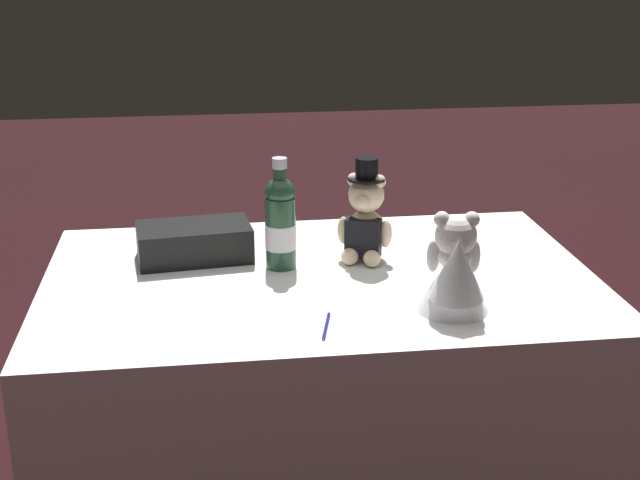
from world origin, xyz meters
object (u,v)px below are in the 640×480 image
teddy_bear_groom (365,220)px  champagne_bottle (280,221)px  gift_case_black (194,242)px  signing_pen (326,327)px  teddy_bear_bride (455,270)px

teddy_bear_groom → champagne_bottle: bearing=6.1°
champagne_bottle → gift_case_black: (0.23, -0.09, -0.08)m
signing_pen → champagne_bottle: bearing=-80.5°
signing_pen → gift_case_black: bearing=-58.8°
champagne_bottle → signing_pen: 0.43m
teddy_bear_bride → signing_pen: teddy_bear_bride is taller
teddy_bear_bride → champagne_bottle: 0.52m
signing_pen → gift_case_black: (0.30, -0.50, 0.05)m
gift_case_black → signing_pen: bearing=121.2°
teddy_bear_groom → signing_pen: teddy_bear_groom is taller
gift_case_black → teddy_bear_groom: bearing=171.7°
teddy_bear_groom → teddy_bear_bride: 0.41m
teddy_bear_bride → champagne_bottle: (0.38, -0.35, 0.02)m
signing_pen → gift_case_black: 0.59m
signing_pen → teddy_bear_bride: bearing=-170.8°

